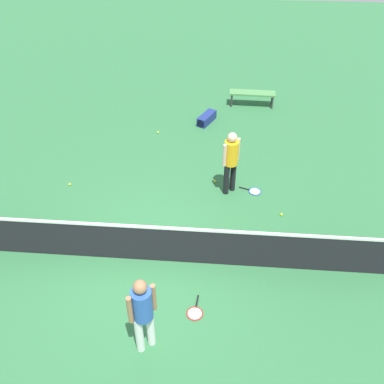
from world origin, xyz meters
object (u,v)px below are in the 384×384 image
player_near_side (231,158)px  tennis_ball_midcourt (215,181)px  tennis_racket_near_player (254,191)px  equipment_bag (206,119)px  tennis_racket_far_player (195,312)px  courtside_bench (252,94)px  tennis_ball_stray_left (14,231)px  tennis_ball_by_net (281,214)px  player_far_side (143,310)px  tennis_ball_baseline (70,184)px  tennis_ball_near_player (158,132)px

player_near_side → tennis_ball_midcourt: player_near_side is taller
player_near_side → tennis_racket_near_player: 1.18m
tennis_ball_midcourt → equipment_bag: 3.11m
tennis_racket_far_player → courtside_bench: 8.56m
tennis_ball_stray_left → courtside_bench: size_ratio=0.04×
tennis_ball_by_net → tennis_ball_midcourt: size_ratio=1.00×
player_far_side → tennis_racket_near_player: player_far_side is taller
tennis_racket_near_player → courtside_bench: courtside_bench is taller
tennis_racket_near_player → tennis_ball_baseline: size_ratio=9.19×
player_near_side → tennis_ball_by_net: player_near_side is taller
player_near_side → player_far_side: 4.71m
tennis_ball_by_net → tennis_ball_stray_left: bearing=10.0°
tennis_racket_near_player → tennis_racket_far_player: (1.21, 3.78, 0.00)m
tennis_racket_near_player → courtside_bench: bearing=-90.6°
player_far_side → equipment_bag: bearing=-94.4°
tennis_ball_midcourt → equipment_bag: size_ratio=0.08×
tennis_ball_midcourt → tennis_ball_baseline: bearing=6.5°
player_far_side → tennis_ball_midcourt: player_far_side is taller
tennis_racket_near_player → tennis_ball_baseline: 4.72m
tennis_ball_baseline → equipment_bag: equipment_bag is taller
player_far_side → player_near_side: bearing=-107.0°
tennis_ball_by_net → tennis_ball_baseline: (5.34, -0.75, 0.00)m
courtside_bench → tennis_racket_near_player: bearing=89.4°
player_far_side → tennis_ball_by_net: 4.61m
tennis_racket_near_player → tennis_ball_midcourt: (0.99, -0.30, 0.02)m
tennis_ball_near_player → equipment_bag: size_ratio=0.08×
tennis_ball_near_player → equipment_bag: 1.61m
tennis_ball_by_net → tennis_ball_baseline: same height
courtside_bench → tennis_racket_far_player: bearing=81.5°
player_far_side → equipment_bag: 7.99m
player_far_side → tennis_ball_baseline: bearing=-58.4°
tennis_racket_far_player → equipment_bag: (0.19, -7.17, 0.13)m
player_near_side → tennis_ball_baseline: size_ratio=25.76×
tennis_ball_by_net → tennis_ball_midcourt: bearing=-36.0°
tennis_racket_far_player → courtside_bench: (-1.26, -8.46, 0.40)m
tennis_racket_far_player → courtside_bench: courtside_bench is taller
player_near_side → courtside_bench: bearing=-98.3°
tennis_racket_far_player → tennis_ball_by_net: tennis_ball_by_net is taller
player_far_side → tennis_ball_midcourt: 5.04m
tennis_racket_near_player → equipment_bag: bearing=-67.6°
player_near_side → tennis_racket_far_player: size_ratio=2.86×
tennis_ball_baseline → equipment_bag: size_ratio=0.08×
tennis_ball_midcourt → player_far_side: bearing=78.2°
tennis_racket_far_player → tennis_ball_stray_left: size_ratio=9.01×
player_far_side → tennis_ball_stray_left: player_far_side is taller
player_near_side → player_far_side: size_ratio=1.00×
tennis_racket_near_player → player_far_side: bearing=66.1°
tennis_ball_midcourt → player_near_side: bearing=136.8°
tennis_ball_baseline → equipment_bag: bearing=-133.4°
tennis_racket_near_player → tennis_ball_by_net: size_ratio=9.19×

